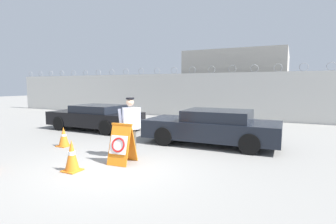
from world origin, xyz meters
The scene contains 9 objects.
ground_plane centered at (0.00, 0.00, 0.00)m, with size 90.00×90.00×0.00m, color gray.
perimeter_wall centered at (0.00, 11.15, 1.45)m, with size 36.00×0.30×3.34m.
building_block centered at (0.12, 16.77, 2.32)m, with size 7.16×7.69×4.63m.
barricade_sign centered at (-0.07, 0.52, 0.54)m, with size 0.63×0.72×1.10m.
security_guard centered at (-0.18, 1.13, 0.98)m, with size 0.64×0.52×1.76m.
traffic_cone_near centered at (-3.06, 1.31, 0.34)m, with size 0.42×0.42×0.68m.
traffic_cone_mid centered at (-0.79, -0.55, 0.39)m, with size 0.41×0.41×0.79m.
parked_car_front_coupe centered at (-4.36, 4.47, 0.61)m, with size 4.50×2.05×1.19m.
parked_car_rear_sedan centered at (1.52, 3.82, 0.64)m, with size 4.72×2.08×1.24m.
Camera 1 is at (4.05, -5.23, 2.12)m, focal length 28.00 mm.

